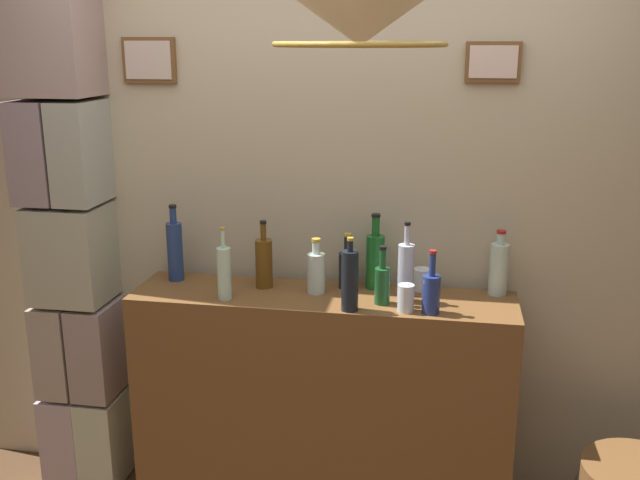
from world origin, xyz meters
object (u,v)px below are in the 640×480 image
(liquor_bottle_vermouth, at_px, (406,272))
(pendant_lamp, at_px, (360,17))
(glass_tumbler_rocks, at_px, (422,279))
(liquor_bottle_whiskey, at_px, (175,250))
(glass_tumbler_highball, at_px, (406,298))
(liquor_bottle_vodka, at_px, (431,292))
(liquor_bottle_gin, at_px, (347,268))
(liquor_bottle_brandy, at_px, (316,271))
(liquor_bottle_bourbon, at_px, (382,283))
(liquor_bottle_rum, at_px, (264,262))
(liquor_bottle_port, at_px, (375,259))
(liquor_bottle_scotch, at_px, (499,268))
(liquor_bottle_tequila, at_px, (224,272))
(liquor_bottle_amaro, at_px, (350,280))

(liquor_bottle_vermouth, xyz_separation_m, pendant_lamp, (-0.12, -0.68, 0.95))
(liquor_bottle_vermouth, height_order, glass_tumbler_rocks, liquor_bottle_vermouth)
(liquor_bottle_whiskey, relative_size, glass_tumbler_highball, 3.10)
(liquor_bottle_vermouth, distance_m, liquor_bottle_vodka, 0.16)
(glass_tumbler_rocks, bearing_deg, liquor_bottle_whiskey, -177.21)
(liquor_bottle_vodka, bearing_deg, liquor_bottle_gin, 146.53)
(liquor_bottle_vodka, xyz_separation_m, pendant_lamp, (-0.22, -0.56, 0.99))
(liquor_bottle_gin, bearing_deg, liquor_bottle_brandy, -145.90)
(glass_tumbler_highball, bearing_deg, liquor_bottle_bourbon, 144.65)
(liquor_bottle_rum, xyz_separation_m, glass_tumbler_rocks, (0.66, 0.08, -0.06))
(liquor_bottle_port, distance_m, glass_tumbler_rocks, 0.22)
(liquor_bottle_scotch, height_order, liquor_bottle_bourbon, liquor_bottle_scotch)
(glass_tumbler_highball, bearing_deg, liquor_bottle_vodka, -0.72)
(liquor_bottle_port, xyz_separation_m, liquor_bottle_scotch, (0.51, 0.01, -0.01))
(liquor_bottle_gin, xyz_separation_m, pendant_lamp, (0.14, -0.80, 0.99))
(liquor_bottle_tequila, height_order, liquor_bottle_scotch, liquor_bottle_tequila)
(liquor_bottle_brandy, relative_size, glass_tumbler_rocks, 2.50)
(liquor_bottle_tequila, bearing_deg, liquor_bottle_vermouth, 8.00)
(liquor_bottle_rum, xyz_separation_m, liquor_bottle_scotch, (0.97, 0.08, 0.00))
(liquor_bottle_vermouth, xyz_separation_m, liquor_bottle_tequila, (-0.72, -0.10, -0.01))
(liquor_bottle_brandy, distance_m, glass_tumbler_rocks, 0.45)
(liquor_bottle_rum, bearing_deg, liquor_bottle_amaro, -27.81)
(liquor_bottle_vodka, bearing_deg, liquor_bottle_tequila, 179.02)
(liquor_bottle_tequila, xyz_separation_m, liquor_bottle_scotch, (1.09, 0.25, 0.00))
(pendant_lamp, bearing_deg, liquor_bottle_tequila, 136.47)
(liquor_bottle_port, bearing_deg, glass_tumbler_rocks, 1.25)
(liquor_bottle_brandy, bearing_deg, liquor_bottle_gin, 34.10)
(liquor_bottle_vermouth, height_order, liquor_bottle_rum, liquor_bottle_vermouth)
(liquor_bottle_vermouth, xyz_separation_m, liquor_bottle_port, (-0.14, 0.14, 0.00))
(liquor_bottle_tequila, distance_m, liquor_bottle_amaro, 0.52)
(liquor_bottle_rum, distance_m, liquor_bottle_bourbon, 0.52)
(liquor_bottle_bourbon, bearing_deg, liquor_bottle_gin, 134.54)
(liquor_bottle_gin, distance_m, liquor_bottle_whiskey, 0.75)
(liquor_bottle_vermouth, distance_m, liquor_bottle_whiskey, 1.01)
(liquor_bottle_tequila, height_order, liquor_bottle_brandy, liquor_bottle_tequila)
(liquor_bottle_vodka, distance_m, liquor_bottle_brandy, 0.50)
(liquor_bottle_whiskey, bearing_deg, liquor_bottle_vodka, -10.66)
(liquor_bottle_vermouth, bearing_deg, glass_tumbler_highball, -85.54)
(liquor_bottle_gin, xyz_separation_m, liquor_bottle_scotch, (0.62, 0.03, 0.03))
(liquor_bottle_bourbon, xyz_separation_m, glass_tumbler_rocks, (0.15, 0.19, -0.04))
(liquor_bottle_vermouth, relative_size, glass_tumbler_highball, 3.03)
(pendant_lamp, bearing_deg, liquor_bottle_port, 91.52)
(liquor_bottle_bourbon, xyz_separation_m, glass_tumbler_highball, (0.10, -0.07, -0.03))
(liquor_bottle_vodka, height_order, glass_tumbler_highball, liquor_bottle_vodka)
(liquor_bottle_gin, distance_m, pendant_lamp, 1.27)
(liquor_bottle_gin, relative_size, glass_tumbler_highball, 2.20)
(liquor_bottle_amaro, bearing_deg, pendant_lamp, -80.44)
(liquor_bottle_whiskey, bearing_deg, liquor_bottle_scotch, 2.28)
(liquor_bottle_port, height_order, liquor_bottle_tequila, liquor_bottle_port)
(liquor_bottle_gin, relative_size, pendant_lamp, 0.49)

